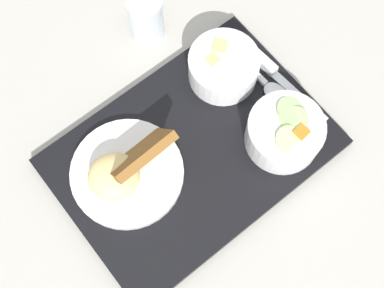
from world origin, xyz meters
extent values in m
plane|color=#ADA89E|center=(0.00, 0.00, 0.00)|extent=(4.00, 4.00, 0.00)
cube|color=black|center=(0.00, 0.00, 0.01)|extent=(0.47, 0.36, 0.02)
cylinder|color=white|center=(-0.11, 0.09, 0.05)|extent=(0.12, 0.12, 0.06)
torus|color=white|center=(-0.11, 0.09, 0.07)|extent=(0.12, 0.12, 0.01)
cylinder|color=#A8D184|center=(-0.10, 0.11, 0.08)|extent=(0.06, 0.06, 0.02)
cylinder|color=#A8D184|center=(-0.13, 0.09, 0.08)|extent=(0.06, 0.06, 0.02)
cylinder|color=#A8D184|center=(-0.13, 0.09, 0.08)|extent=(0.06, 0.06, 0.01)
cylinder|color=#A8D184|center=(-0.14, 0.08, 0.08)|extent=(0.07, 0.07, 0.02)
cylinder|color=#A8D184|center=(-0.13, 0.10, 0.07)|extent=(0.05, 0.05, 0.01)
cube|color=orange|center=(-0.12, 0.11, 0.08)|extent=(0.02, 0.02, 0.01)
cube|color=orange|center=(-0.13, 0.10, 0.07)|extent=(0.02, 0.02, 0.01)
cylinder|color=white|center=(-0.13, -0.06, 0.04)|extent=(0.12, 0.12, 0.06)
torus|color=white|center=(-0.13, -0.06, 0.07)|extent=(0.12, 0.12, 0.01)
cylinder|color=#939E56|center=(-0.13, -0.06, 0.05)|extent=(0.10, 0.10, 0.03)
cube|color=#B2C170|center=(-0.15, -0.08, 0.07)|extent=(0.03, 0.03, 0.02)
cube|color=#B2C170|center=(-0.12, -0.07, 0.07)|extent=(0.02, 0.02, 0.01)
cylinder|color=white|center=(0.10, -0.05, 0.02)|extent=(0.18, 0.18, 0.01)
ellipsoid|color=#E5CC7F|center=(0.12, -0.05, 0.05)|extent=(0.11, 0.11, 0.04)
cube|color=brown|center=(0.07, -0.04, 0.06)|extent=(0.11, 0.08, 0.10)
cube|color=silver|center=(-0.19, 0.07, 0.02)|extent=(0.02, 0.12, 0.00)
cube|color=silver|center=(-0.20, -0.03, 0.03)|extent=(0.02, 0.08, 0.02)
ellipsoid|color=silver|center=(-0.17, 0.04, 0.02)|extent=(0.04, 0.05, 0.01)
cube|color=silver|center=(-0.17, -0.05, 0.02)|extent=(0.02, 0.11, 0.01)
cylinder|color=silver|center=(-0.11, -0.21, 0.05)|extent=(0.06, 0.06, 0.09)
cylinder|color=silver|center=(-0.11, -0.21, 0.03)|extent=(0.05, 0.05, 0.06)
camera|label=1|loc=(0.20, 0.19, 0.83)|focal=50.00mm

